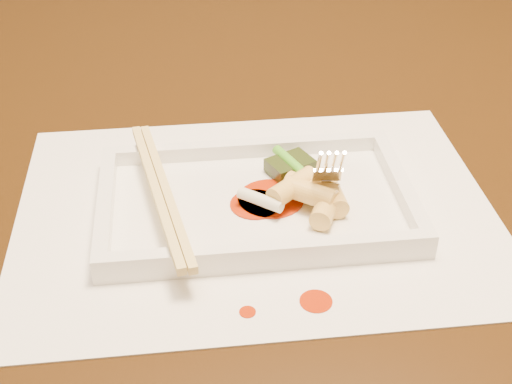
{
  "coord_description": "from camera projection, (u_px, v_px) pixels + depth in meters",
  "views": [
    {
      "loc": [
        -0.02,
        -0.6,
        1.11
      ],
      "look_at": [
        0.04,
        -0.12,
        0.77
      ],
      "focal_mm": 50.0,
      "sensor_mm": 36.0,
      "label": 1
    }
  ],
  "objects": [
    {
      "name": "sauce_splatter_a",
      "position": [
        316.0,
        301.0,
        0.51
      ],
      "size": [
        0.02,
        0.02,
        0.0
      ],
      "primitive_type": "cylinder",
      "color": "#AC2505",
      "rests_on": "placemat"
    },
    {
      "name": "plate_rim_near",
      "position": [
        267.0,
        252.0,
        0.53
      ],
      "size": [
        0.26,
        0.01,
        0.01
      ],
      "primitive_type": "cube",
      "color": "white",
      "rests_on": "plate_base"
    },
    {
      "name": "plate_rim_left",
      "position": [
        105.0,
        205.0,
        0.58
      ],
      "size": [
        0.01,
        0.14,
        0.01
      ],
      "primitive_type": "cube",
      "color": "white",
      "rests_on": "plate_base"
    },
    {
      "name": "rice_cake_5",
      "position": [
        310.0,
        193.0,
        0.58
      ],
      "size": [
        0.05,
        0.04,
        0.02
      ],
      "primitive_type": "cylinder",
      "rotation": [
        1.57,
        0.0,
        0.93
      ],
      "color": "#F7DB73",
      "rests_on": "plate_base"
    },
    {
      "name": "sauce_blob_1",
      "position": [
        271.0,
        198.0,
        0.6
      ],
      "size": [
        0.06,
        0.06,
        0.0
      ],
      "primitive_type": "cylinder",
      "color": "#AC2505",
      "rests_on": "plate_base"
    },
    {
      "name": "plate_rim_far",
      "position": [
        247.0,
        148.0,
        0.65
      ],
      "size": [
        0.26,
        0.01,
        0.01
      ],
      "primitive_type": "cube",
      "color": "white",
      "rests_on": "plate_base"
    },
    {
      "name": "veg_piece",
      "position": [
        290.0,
        166.0,
        0.63
      ],
      "size": [
        0.05,
        0.04,
        0.01
      ],
      "primitive_type": "cube",
      "rotation": [
        0.0,
        0.0,
        0.44
      ],
      "color": "black",
      "rests_on": "plate_base"
    },
    {
      "name": "rice_cake_1",
      "position": [
        326.0,
        207.0,
        0.57
      ],
      "size": [
        0.03,
        0.04,
        0.02
      ],
      "primitive_type": "cylinder",
      "rotation": [
        1.57,
        0.0,
        2.7
      ],
      "color": "#F7DB73",
      "rests_on": "plate_base"
    },
    {
      "name": "chopstick_b",
      "position": [
        166.0,
        191.0,
        0.58
      ],
      "size": [
        0.04,
        0.2,
        0.01
      ],
      "primitive_type": "cube",
      "rotation": [
        0.0,
        0.0,
        0.18
      ],
      "color": "#E2C671",
      "rests_on": "plate_rim_near"
    },
    {
      "name": "scallion_green",
      "position": [
        302.0,
        172.0,
        0.61
      ],
      "size": [
        0.04,
        0.08,
        0.01
      ],
      "primitive_type": "cylinder",
      "rotation": [
        1.57,
        0.0,
        0.4
      ],
      "color": "#3DA019",
      "rests_on": "plate_base"
    },
    {
      "name": "chopstick_a",
      "position": [
        156.0,
        191.0,
        0.58
      ],
      "size": [
        0.04,
        0.2,
        0.01
      ],
      "primitive_type": "cube",
      "rotation": [
        0.0,
        0.0,
        0.18
      ],
      "color": "#E2C671",
      "rests_on": "plate_rim_near"
    },
    {
      "name": "table",
      "position": [
        208.0,
        221.0,
        0.76
      ],
      "size": [
        1.4,
        0.9,
        0.75
      ],
      "color": "black",
      "rests_on": "ground"
    },
    {
      "name": "sauce_blob_0",
      "position": [
        255.0,
        204.0,
        0.59
      ],
      "size": [
        0.04,
        0.04,
        0.0
      ],
      "primitive_type": "cylinder",
      "color": "#AC2505",
      "rests_on": "plate_base"
    },
    {
      "name": "plate_rim_right",
      "position": [
        401.0,
        185.0,
        0.6
      ],
      "size": [
        0.01,
        0.14,
        0.01
      ],
      "primitive_type": "cube",
      "color": "white",
      "rests_on": "plate_base"
    },
    {
      "name": "plate_base",
      "position": [
        256.0,
        206.0,
        0.6
      ],
      "size": [
        0.26,
        0.16,
        0.01
      ],
      "primitive_type": "cube",
      "color": "white",
      "rests_on": "placemat"
    },
    {
      "name": "placemat",
      "position": [
        256.0,
        210.0,
        0.6
      ],
      "size": [
        0.4,
        0.3,
        0.0
      ],
      "primitive_type": "cube",
      "color": "white",
      "rests_on": "table"
    },
    {
      "name": "rice_cake_3",
      "position": [
        331.0,
        192.0,
        0.59
      ],
      "size": [
        0.02,
        0.05,
        0.02
      ],
      "primitive_type": "cylinder",
      "rotation": [
        1.57,
        0.0,
        0.05
      ],
      "color": "#F7DB73",
      "rests_on": "plate_base"
    },
    {
      "name": "rice_cake_0",
      "position": [
        310.0,
        189.0,
        0.59
      ],
      "size": [
        0.04,
        0.04,
        0.02
      ],
      "primitive_type": "cylinder",
      "rotation": [
        1.57,
        0.0,
        0.8
      ],
      "color": "#F7DB73",
      "rests_on": "plate_base"
    },
    {
      "name": "rice_cake_4",
      "position": [
        313.0,
        190.0,
        0.59
      ],
      "size": [
        0.05,
        0.04,
        0.02
      ],
      "primitive_type": "cylinder",
      "rotation": [
        1.57,
        0.0,
        1.13
      ],
      "color": "#F7DB73",
      "rests_on": "plate_base"
    },
    {
      "name": "scallion_white",
      "position": [
        260.0,
        200.0,
        0.58
      ],
      "size": [
        0.04,
        0.03,
        0.01
      ],
      "primitive_type": "cylinder",
      "rotation": [
        1.57,
        0.0,
        0.89
      ],
      "color": "#EAEACC",
      "rests_on": "plate_base"
    },
    {
      "name": "rice_cake_2",
      "position": [
        293.0,
        187.0,
        0.59
      ],
      "size": [
        0.05,
        0.04,
        0.02
      ],
      "primitive_type": "cylinder",
      "rotation": [
        1.57,
        0.0,
        2.26
      ],
      "color": "#F7DB73",
      "rests_on": "plate_base"
    },
    {
      "name": "sauce_splatter_b",
      "position": [
        248.0,
        312.0,
        0.5
      ],
      "size": [
        0.01,
        0.01,
        0.0
      ],
      "primitive_type": "cylinder",
      "color": "#AC2505",
      "rests_on": "placemat"
    },
    {
      "name": "fork",
      "position": [
        339.0,
        109.0,
        0.58
      ],
      "size": [
        0.09,
        0.1,
        0.14
      ],
      "primitive_type": null,
      "color": "silver",
      "rests_on": "plate_base"
    }
  ]
}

